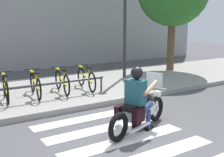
# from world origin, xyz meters

# --- Properties ---
(ground_plane) EXTENTS (48.00, 48.00, 0.00)m
(ground_plane) POSITION_xyz_m (0.00, 0.00, 0.00)
(ground_plane) COLOR #4C4C4F
(sidewalk) EXTENTS (24.00, 4.40, 0.15)m
(sidewalk) POSITION_xyz_m (0.00, 4.41, 0.07)
(sidewalk) COLOR gray
(sidewalk) RESTS_ON ground
(crosswalk_stripe_1) EXTENTS (2.80, 0.40, 0.01)m
(crosswalk_stripe_1) POSITION_xyz_m (-0.08, -0.80, 0.00)
(crosswalk_stripe_1) COLOR white
(crosswalk_stripe_1) RESTS_ON ground
(crosswalk_stripe_2) EXTENTS (2.80, 0.40, 0.01)m
(crosswalk_stripe_2) POSITION_xyz_m (-0.08, 0.00, 0.00)
(crosswalk_stripe_2) COLOR white
(crosswalk_stripe_2) RESTS_ON ground
(crosswalk_stripe_3) EXTENTS (2.80, 0.40, 0.01)m
(crosswalk_stripe_3) POSITION_xyz_m (-0.08, 0.80, 0.00)
(crosswalk_stripe_3) COLOR white
(crosswalk_stripe_3) RESTS_ON ground
(crosswalk_stripe_4) EXTENTS (2.80, 0.40, 0.01)m
(crosswalk_stripe_4) POSITION_xyz_m (-0.08, 1.60, 0.00)
(crosswalk_stripe_4) COLOR white
(crosswalk_stripe_4) RESTS_ON ground
(motorcycle) EXTENTS (2.03, 0.95, 1.19)m
(motorcycle) POSITION_xyz_m (0.51, 0.30, 0.45)
(motorcycle) COLOR black
(motorcycle) RESTS_ON ground
(rider) EXTENTS (0.74, 0.67, 1.42)m
(rider) POSITION_xyz_m (0.44, 0.28, 0.81)
(rider) COLOR #1E4C59
(rider) RESTS_ON ground
(bicycle_1) EXTENTS (0.48, 1.62, 0.78)m
(bicycle_1) POSITION_xyz_m (-1.49, 3.82, 0.50)
(bicycle_1) COLOR black
(bicycle_1) RESTS_ON sidewalk
(bicycle_2) EXTENTS (0.48, 1.69, 0.77)m
(bicycle_2) POSITION_xyz_m (-0.64, 3.82, 0.50)
(bicycle_2) COLOR black
(bicycle_2) RESTS_ON sidewalk
(bicycle_3) EXTENTS (0.48, 1.65, 0.78)m
(bicycle_3) POSITION_xyz_m (0.21, 3.82, 0.51)
(bicycle_3) COLOR black
(bicycle_3) RESTS_ON sidewalk
(bicycle_4) EXTENTS (0.48, 1.71, 0.78)m
(bicycle_4) POSITION_xyz_m (1.06, 3.82, 0.51)
(bicycle_4) COLOR black
(bicycle_4) RESTS_ON sidewalk
(bike_rack) EXTENTS (4.00, 0.07, 0.49)m
(bike_rack) POSITION_xyz_m (-0.65, 3.26, 0.57)
(bike_rack) COLOR #333338
(bike_rack) RESTS_ON sidewalk
(street_lamp) EXTENTS (0.28, 0.28, 4.39)m
(street_lamp) POSITION_xyz_m (3.30, 4.81, 2.65)
(street_lamp) COLOR #2D2D33
(street_lamp) RESTS_ON ground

